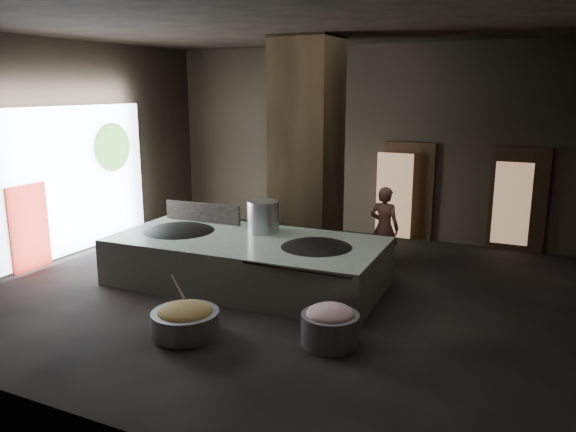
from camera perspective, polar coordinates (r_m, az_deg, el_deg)
The scene contains 27 objects.
floor at distance 10.13m, azimuth -0.98°, elevation -7.70°, with size 10.00×9.00×0.10m, color black.
ceiling at distance 9.54m, azimuth -1.09°, elevation 19.14°, with size 10.00×9.00×0.10m, color black.
back_wall at distance 13.76m, azimuth 7.55°, elevation 7.52°, with size 10.00×0.10×4.50m, color black.
front_wall at distance 5.92m, azimuth -21.15°, elevation -0.30°, with size 10.00×0.10×4.50m, color black.
left_wall at distance 12.64m, azimuth -22.09°, elevation 6.22°, with size 0.10×9.00×4.50m, color black.
pillar at distance 11.40m, azimuth 1.91°, elevation 6.53°, with size 1.20×1.20×4.50m, color black.
hearth_platform at distance 10.29m, azimuth -4.19°, elevation -4.59°, with size 4.89×2.34×0.85m, color beige.
platform_cap at distance 10.18m, azimuth -4.23°, elevation -2.50°, with size 4.79×2.30×0.03m, color black.
wok_left at distance 10.93m, azimuth -10.97°, elevation -1.98°, with size 1.54×1.54×0.43m, color black.
wok_left_rim at distance 10.92m, azimuth -10.99°, elevation -1.63°, with size 1.57×1.57×0.05m, color black.
wok_right at distance 9.67m, azimuth 2.90°, elevation -3.72°, with size 1.44×1.44×0.40m, color black.
wok_right_rim at distance 9.65m, azimuth 2.91°, elevation -3.33°, with size 1.47×1.47×0.05m, color black.
stock_pot at distance 10.55m, azimuth -2.54°, elevation -0.17°, with size 0.60×0.60×0.64m, color #AEB3B7.
splash_guard at distance 11.50m, azimuth -8.68°, elevation 0.27°, with size 1.70×0.06×0.43m, color black.
cook at distance 11.20m, azimuth 9.75°, elevation -1.19°, with size 0.60×0.39×1.65m, color brown.
veg_basin at distance 8.41m, azimuth -10.37°, elevation -10.67°, with size 0.98×0.98×0.36m, color gray.
veg_fill at distance 8.34m, azimuth -10.41°, elevation -9.61°, with size 0.81×0.81×0.25m, color olive.
ladle at distance 8.46m, azimuth -10.70°, elevation -7.83°, with size 0.03×0.03×0.78m, color #AEB3B7.
meat_basin at distance 8.01m, azimuth 4.29°, elevation -11.40°, with size 0.82×0.82×0.45m, color gray.
meat_fill at distance 7.92m, azimuth 4.32°, elevation -9.90°, with size 0.68×0.68×0.26m, color pink.
doorway_near at distance 13.50m, azimuth 12.12°, elevation 2.30°, with size 1.18×0.08×2.38m, color black.
doorway_near_glow at distance 13.37m, azimuth 10.71°, elevation 2.05°, with size 0.84×0.04×1.99m, color #8C6647.
doorway_far at distance 13.16m, azimuth 22.31°, elevation 1.36°, with size 1.18×0.08×2.38m, color black.
doorway_far_glow at distance 13.15m, azimuth 21.78°, elevation 1.17°, with size 0.77×0.04×1.82m, color #8C6647.
left_opening at distance 12.79m, azimuth -20.89°, elevation 3.44°, with size 0.04×4.20×3.10m, color white.
pavilion_sliver at distance 12.03m, azimuth -24.81°, elevation -1.10°, with size 0.05×0.90×1.70m, color maroon.
tree_silhouette at distance 13.42m, azimuth -17.40°, elevation 6.69°, with size 0.28×1.10×1.10m, color #194714.
Camera 1 is at (4.25, -8.48, 3.51)m, focal length 35.00 mm.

